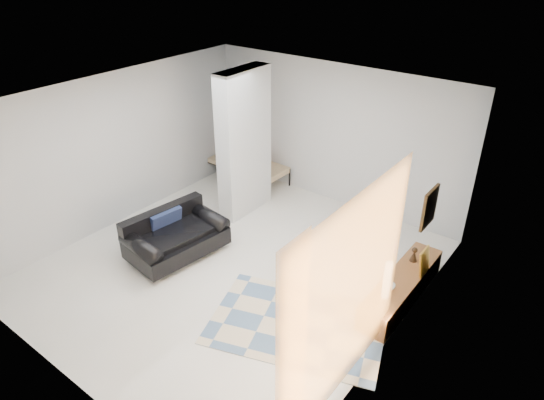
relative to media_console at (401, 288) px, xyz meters
The scene contains 17 objects.
floor 2.68m from the media_console, 160.29° to the right, with size 6.00×6.00×0.00m, color beige.
ceiling 3.73m from the media_console, 160.29° to the right, with size 6.00×6.00×0.00m, color white.
wall_back 3.49m from the media_console, 140.23° to the left, with size 6.00×6.00×0.00m, color #B7BABC.
wall_front 4.80m from the media_console, 122.85° to the right, with size 6.00×6.00×0.00m, color #B7BABC.
wall_left 5.48m from the media_console, behind, with size 6.00×6.00×0.00m, color #B7BABC.
wall_right 1.52m from the media_console, 75.71° to the right, with size 6.00×6.00×0.00m, color #B7BABC.
partition_column 3.88m from the media_console, 169.10° to the left, with size 0.35×1.20×2.80m, color silver.
hallway_door 5.12m from the media_console, 156.00° to the left, with size 0.85×0.06×2.04m, color white.
curtain 2.41m from the media_console, 85.82° to the right, with size 2.55×2.55×0.00m, color gold.
wall_art 1.46m from the media_console, ahead, with size 0.04×0.45×0.55m, color #36230E.
media_console is the anchor object (origin of this frame).
loveseat 3.79m from the media_console, 161.06° to the right, with size 1.16×1.74×0.76m.
daybed 4.77m from the media_console, 158.82° to the left, with size 1.85×0.83×0.77m.
area_rug 1.69m from the media_console, 123.24° to the right, with size 2.41×1.61×0.01m, color beige.
cylinder_lamp 0.75m from the media_console, 92.00° to the right, with size 0.11×0.11×0.58m, color silver.
bronze_figurine 0.58m from the media_console, 95.97° to the left, with size 0.12×0.12×0.24m, color black, non-canonical shape.
vase 0.47m from the media_console, 97.70° to the right, with size 0.16×0.16×0.17m, color silver.
Camera 1 is at (4.44, -4.82, 4.84)m, focal length 32.00 mm.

